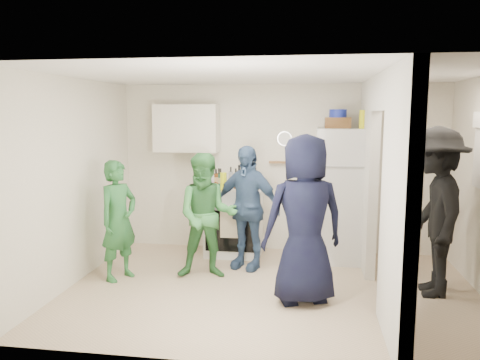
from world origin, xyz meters
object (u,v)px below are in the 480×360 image
Objects in this scene: yellow_cup_stack_top at (363,119)px; person_navy at (304,219)px; person_green_left at (119,220)px; person_nook at (434,212)px; stove at (234,221)px; wicker_basket at (338,123)px; blue_bowl at (338,113)px; person_denim at (246,207)px; person_green_center at (207,216)px; fridge at (343,195)px.

person_navy is (-0.74, -1.52, -1.06)m from yellow_cup_stack_top.
person_green_left is 0.78× the size of person_nook.
person_navy reaches higher than stove.
wicker_basket is at bearing -124.43° from person_navy.
yellow_cup_stack_top is at bearing -43.75° from person_green_left.
person_nook is (1.03, -1.22, -1.11)m from blue_bowl.
person_denim is (1.52, 0.66, 0.08)m from person_green_left.
stove is 2.83× the size of wicker_basket.
person_green_left is 2.34m from person_navy.
person_green_left is at bearing -159.70° from yellow_cup_stack_top.
person_denim is at bearing -66.32° from stove.
blue_bowl is at bearing 22.91° from person_green_center.
person_green_center is at bearing -150.17° from fridge.
blue_bowl is at bearing 47.74° from person_denim.
stove is 0.63× the size of person_green_center.
person_nook is (1.03, -1.22, -0.98)m from wicker_basket.
person_denim is 0.86× the size of person_nook.
person_green_center reaches higher than person_green_left.
person_denim is (-1.20, -0.61, -1.11)m from wicker_basket.
person_navy is at bearing -73.86° from person_green_left.
person_navy is (-0.52, -1.62, -0.00)m from fridge.
person_green_left is (-1.26, -1.25, 0.26)m from stove.
person_denim is at bearing -153.01° from blue_bowl.
person_green_center is 2.69m from person_nook.
person_navy is at bearing -33.00° from person_denim.
blue_bowl is 1.94m from person_nook.
person_navy reaches higher than person_green_left.
stove is 2.05m from wicker_basket.
blue_bowl is at bearing 154.89° from yellow_cup_stack_top.
person_nook reaches higher than fridge.
person_green_left is at bearing -30.08° from person_navy.
stove is at bearing -19.18° from person_green_left.
blue_bowl is 0.12× the size of person_nook.
person_nook is at bearing 5.57° from person_denim.
person_green_left is (-2.82, -1.22, -0.18)m from fridge.
person_green_left is 0.91× the size of person_denim.
wicker_basket reaches higher than stove.
yellow_cup_stack_top is 0.15× the size of person_denim.
person_green_left is 1.66m from person_denim.
yellow_cup_stack_top is at bearing -24.44° from fridge.
yellow_cup_stack_top is (0.32, -0.15, -0.08)m from blue_bowl.
wicker_basket is 3.23m from person_green_left.
blue_bowl reaches higher than person_denim.
wicker_basket reaches higher than person_navy.
person_nook is (0.71, -1.07, -1.03)m from yellow_cup_stack_top.
blue_bowl reaches higher than fridge.
stove is 1.62m from fridge.
person_nook is at bearing 177.05° from person_navy.
blue_bowl is 0.16× the size of person_green_left.
fridge reaches higher than person_green_center.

